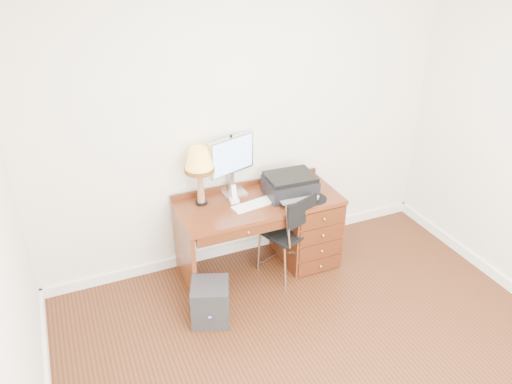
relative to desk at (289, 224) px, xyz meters
name	(u,v)px	position (x,y,z in m)	size (l,w,h in m)	color
ground	(332,370)	(-0.32, -1.40, -0.41)	(4.00, 4.00, 0.00)	#371A0C
room_shell	(294,312)	(-0.32, -0.77, -0.36)	(4.00, 4.00, 4.00)	silver
desk	(289,224)	(0.00, 0.00, 0.00)	(1.50, 0.67, 0.75)	#5F2914
monitor	(233,158)	(-0.48, 0.24, 0.69)	(0.47, 0.24, 0.56)	silver
keyboard	(256,204)	(-0.38, -0.06, 0.35)	(0.45, 0.13, 0.02)	white
mouse_pad	(314,198)	(0.15, -0.17, 0.35)	(0.24, 0.24, 0.05)	black
printer	(290,185)	(-0.01, -0.01, 0.44)	(0.47, 0.38, 0.20)	black
leg_lamp	(199,164)	(-0.82, 0.15, 0.74)	(0.27, 0.27, 0.54)	black
phone	(234,197)	(-0.54, 0.06, 0.39)	(0.09, 0.09, 0.17)	white
pen_cup	(276,184)	(-0.08, 0.16, 0.38)	(0.07, 0.07, 0.09)	black
chair	(289,228)	(-0.12, -0.22, 0.11)	(0.52, 0.53, 0.86)	black
equipment_box	(210,302)	(-0.99, -0.51, -0.23)	(0.31, 0.31, 0.36)	black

